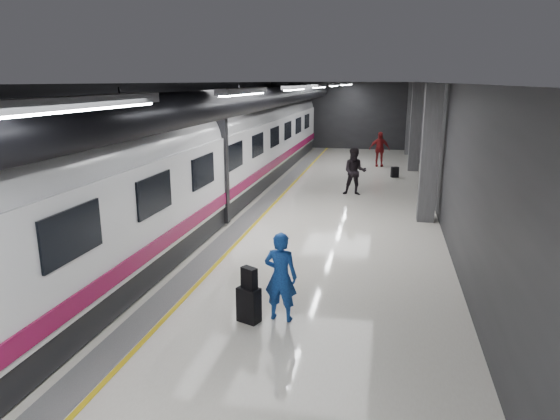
# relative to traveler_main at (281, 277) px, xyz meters

# --- Properties ---
(ground) EXTENTS (40.00, 40.00, 0.00)m
(ground) POSITION_rel_traveler_main_xyz_m (-1.30, 6.07, -0.90)
(ground) COLOR white
(ground) RESTS_ON ground
(platform_hall) EXTENTS (10.02, 40.02, 4.51)m
(platform_hall) POSITION_rel_traveler_main_xyz_m (-1.58, 7.03, 2.64)
(platform_hall) COLOR black
(platform_hall) RESTS_ON ground
(train) EXTENTS (3.05, 38.00, 4.05)m
(train) POSITION_rel_traveler_main_xyz_m (-4.54, 6.07, 1.17)
(train) COLOR black
(train) RESTS_ON ground
(traveler_main) EXTENTS (0.68, 0.48, 1.79)m
(traveler_main) POSITION_rel_traveler_main_xyz_m (0.00, 0.00, 0.00)
(traveler_main) COLOR #1855B4
(traveler_main) RESTS_ON ground
(suitcase_main) EXTENTS (0.50, 0.41, 0.70)m
(suitcase_main) POSITION_rel_traveler_main_xyz_m (-0.59, -0.23, -0.55)
(suitcase_main) COLOR black
(suitcase_main) RESTS_ON ground
(shoulder_bag) EXTENTS (0.36, 0.30, 0.42)m
(shoulder_bag) POSITION_rel_traveler_main_xyz_m (-0.57, -0.22, 0.01)
(shoulder_bag) COLOR black
(shoulder_bag) RESTS_ON suitcase_main
(traveler_far_a) EXTENTS (0.97, 0.77, 1.95)m
(traveler_far_a) POSITION_rel_traveler_main_xyz_m (0.63, 11.48, 0.08)
(traveler_far_a) COLOR black
(traveler_far_a) RESTS_ON ground
(traveler_far_b) EXTENTS (1.16, 0.62, 1.89)m
(traveler_far_b) POSITION_rel_traveler_main_xyz_m (1.46, 19.00, 0.05)
(traveler_far_b) COLOR maroon
(traveler_far_b) RESTS_ON ground
(suitcase_far) EXTENTS (0.41, 0.33, 0.52)m
(suitcase_far) POSITION_rel_traveler_main_xyz_m (2.30, 15.81, -0.64)
(suitcase_far) COLOR black
(suitcase_far) RESTS_ON ground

